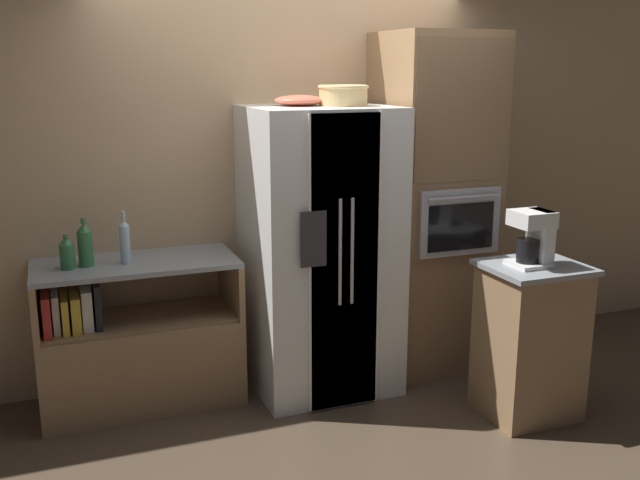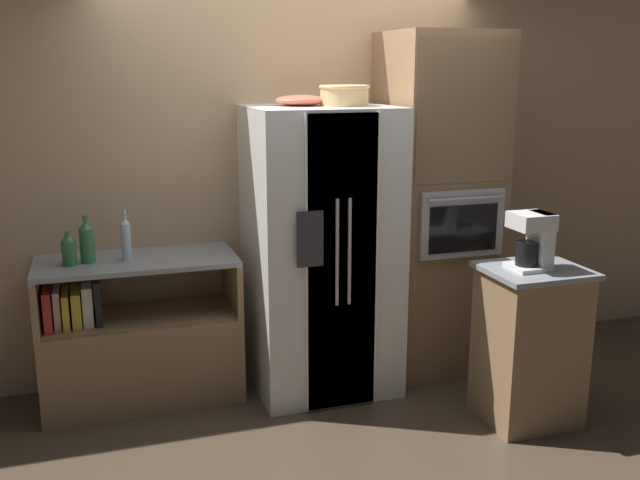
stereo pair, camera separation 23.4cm
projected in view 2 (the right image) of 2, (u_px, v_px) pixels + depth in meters
The scene contains 12 objects.
ground_plane at pixel (314, 388), 4.66m from camera, with size 20.00×20.00×0.00m, color #4C3D2D.
wall_back at pixel (291, 165), 4.80m from camera, with size 12.00×0.06×2.80m.
counter_left at pixel (139, 347), 4.44m from camera, with size 1.19×0.56×0.91m.
refrigerator at pixel (321, 250), 4.53m from camera, with size 0.88×0.84×1.81m.
wall_oven at pixel (437, 205), 4.79m from camera, with size 0.70×0.74×2.26m.
island_counter at pixel (529, 344), 4.14m from camera, with size 0.56×0.50×0.93m.
wicker_basket at pixel (344, 95), 4.32m from camera, with size 0.31×0.31×0.13m.
fruit_bowl at pixel (301, 100), 4.36m from camera, with size 0.31×0.31×0.07m.
bottle_tall at pixel (87, 241), 4.20m from camera, with size 0.09×0.09×0.29m.
bottle_short at pixel (69, 249), 4.14m from camera, with size 0.08×0.08×0.20m.
bottle_wide at pixel (126, 239), 4.24m from camera, with size 0.06×0.06×0.31m.
coffee_maker at pixel (534, 239), 3.98m from camera, with size 0.21×0.21×0.32m.
Camera 2 is at (-1.29, -4.11, 2.03)m, focal length 40.00 mm.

